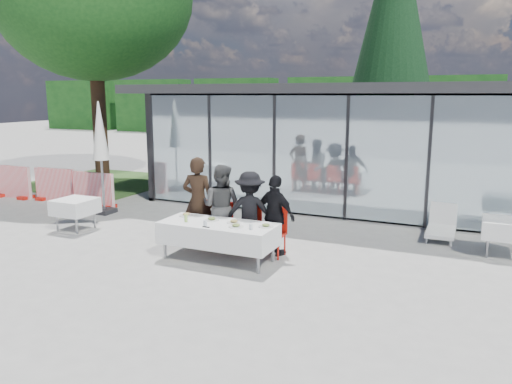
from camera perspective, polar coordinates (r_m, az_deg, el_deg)
ground at (r=9.62m, az=-1.98°, el=-8.19°), size 90.00×90.00×0.00m
pavilion at (r=16.46m, az=17.27°, el=7.02°), size 14.80×8.80×3.44m
treeline at (r=36.65m, az=14.96°, el=9.21°), size 62.50×2.00×4.40m
dining_table at (r=9.68m, az=-4.35°, el=-4.76°), size 2.26×0.96×0.75m
diner_a at (r=10.66m, az=-6.63°, el=-1.04°), size 0.79×0.79×1.90m
diner_chair_a at (r=10.74m, az=-6.64°, el=-3.20°), size 0.44×0.44×0.97m
diner_b at (r=10.41m, az=-3.98°, el=-1.66°), size 0.87×0.87×1.77m
diner_chair_b at (r=10.47m, az=-4.00°, el=-3.53°), size 0.44×0.44×0.97m
diner_c at (r=10.13m, az=-0.70°, el=-2.30°), size 1.35×1.35×1.66m
diner_chair_c at (r=10.19m, az=-0.74°, el=-3.92°), size 0.44×0.44×0.97m
diner_d at (r=9.92m, az=2.22°, el=-2.71°), size 1.21×1.21×1.62m
diner_chair_d at (r=9.97m, az=2.17°, el=-4.26°), size 0.44×0.44×0.97m
plate_a at (r=10.23m, az=-7.97°, el=-2.60°), size 0.28×0.28×0.07m
plate_b at (r=9.81m, az=-5.09°, el=-3.12°), size 0.28×0.28×0.07m
plate_c at (r=9.60m, az=-2.54°, el=-3.41°), size 0.28×0.28×0.07m
plate_d at (r=9.30m, az=1.15°, el=-3.88°), size 0.28×0.28×0.07m
plate_extra at (r=9.30m, az=-2.29°, el=-3.89°), size 0.28×0.28×0.07m
juice_bottle at (r=9.76m, az=-8.01°, el=-2.99°), size 0.06×0.06×0.14m
drinking_glasses at (r=9.28m, az=-3.25°, el=-3.76°), size 0.97×0.18×0.10m
folded_eyeglasses at (r=9.33m, az=-5.73°, el=-4.00°), size 0.14×0.03×0.01m
spare_table_left at (r=12.59m, az=-19.97°, el=-1.60°), size 0.86×0.86×0.74m
spare_table_right at (r=11.10m, az=26.61°, el=-3.77°), size 0.86×0.86×0.74m
spare_chair_b at (r=12.65m, az=26.17°, el=-2.10°), size 0.47×0.47×0.97m
market_umbrella at (r=13.89m, az=-17.38°, el=5.79°), size 0.50×0.50×3.00m
lounger at (r=12.08m, az=20.46°, el=-3.60°), size 0.61×1.34×0.72m
conifer_tree at (r=21.62m, az=15.43°, el=18.19°), size 4.00×4.00×10.50m
grass_patch at (r=19.16m, az=-17.05°, el=1.10°), size 5.00×5.00×0.02m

